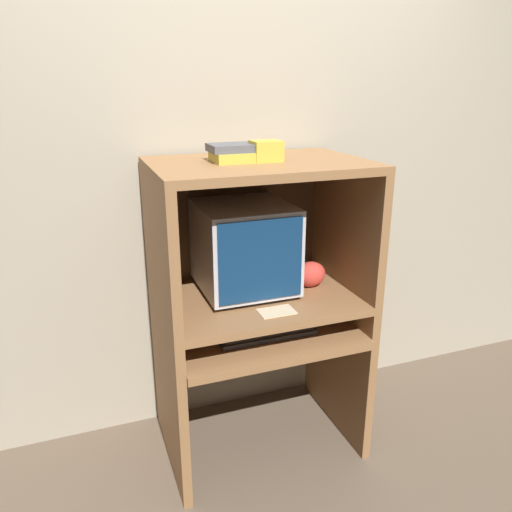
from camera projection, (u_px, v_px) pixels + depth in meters
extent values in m
plane|color=brown|center=(283.00, 482.00, 2.25)|extent=(12.00, 12.00, 0.00)
cube|color=gray|center=(232.00, 170.00, 2.43)|extent=(6.00, 0.06, 2.60)
cube|color=brown|center=(170.00, 402.00, 2.28)|extent=(0.04, 0.63, 0.64)
cube|color=brown|center=(337.00, 367.00, 2.56)|extent=(0.04, 0.63, 0.64)
cube|color=brown|center=(268.00, 339.00, 2.21)|extent=(0.82, 0.43, 0.04)
cube|color=brown|center=(165.00, 324.00, 2.15)|extent=(0.04, 0.63, 0.15)
cube|color=brown|center=(341.00, 296.00, 2.43)|extent=(0.04, 0.63, 0.15)
cube|color=brown|center=(259.00, 298.00, 2.27)|extent=(0.82, 0.63, 0.04)
cube|color=brown|center=(159.00, 241.00, 2.03)|extent=(0.04, 0.63, 0.60)
cube|color=brown|center=(346.00, 222.00, 2.31)|extent=(0.04, 0.63, 0.60)
cube|color=brown|center=(259.00, 165.00, 2.08)|extent=(0.82, 0.63, 0.04)
cube|color=#48321E|center=(237.00, 214.00, 2.44)|extent=(0.82, 0.01, 0.60)
cylinder|color=#B2B2B7|center=(244.00, 287.00, 2.32)|extent=(0.23, 0.23, 0.02)
cube|color=#B2B2B7|center=(244.00, 246.00, 2.25)|extent=(0.41, 0.42, 0.39)
cube|color=navy|center=(261.00, 261.00, 2.06)|extent=(0.37, 0.01, 0.35)
cube|color=#2D2D30|center=(266.00, 333.00, 2.21)|extent=(0.44, 0.16, 0.02)
cube|color=#474749|center=(266.00, 330.00, 2.21)|extent=(0.41, 0.12, 0.01)
ellipsoid|color=#28282B|center=(322.00, 320.00, 2.32)|extent=(0.07, 0.05, 0.03)
ellipsoid|color=#BC382D|center=(310.00, 274.00, 2.34)|extent=(0.15, 0.11, 0.12)
cube|color=gold|center=(239.00, 157.00, 2.05)|extent=(0.22, 0.16, 0.04)
cube|color=#4C4C51|center=(234.00, 148.00, 2.04)|extent=(0.21, 0.15, 0.03)
cube|color=#CCB28C|center=(276.00, 311.00, 2.09)|extent=(0.15, 0.10, 0.00)
cube|color=gold|center=(266.00, 151.00, 2.05)|extent=(0.12, 0.10, 0.08)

